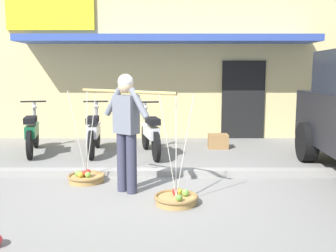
{
  "coord_description": "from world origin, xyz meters",
  "views": [
    {
      "loc": [
        0.24,
        -5.58,
        1.73
      ],
      "look_at": [
        0.23,
        0.6,
        0.85
      ],
      "focal_mm": 41.07,
      "sensor_mm": 36.0,
      "label": 1
    }
  ],
  "objects_px": {
    "fruit_vendor": "(127,125)",
    "motorcycle_nearest_shop": "(33,132)",
    "fruit_basket_right_side": "(177,198)",
    "wooden_crate": "(219,141)",
    "fruit_basket_left_side": "(87,177)",
    "motorcycle_third_in_row": "(152,134)",
    "motorcycle_second_in_row": "(95,132)"
  },
  "relations": [
    {
      "from": "fruit_basket_right_side",
      "to": "motorcycle_third_in_row",
      "type": "bearing_deg",
      "value": 99.0
    },
    {
      "from": "fruit_vendor",
      "to": "motorcycle_third_in_row",
      "type": "xyz_separation_m",
      "value": [
        0.23,
        2.47,
        -0.53
      ]
    },
    {
      "from": "motorcycle_nearest_shop",
      "to": "motorcycle_third_in_row",
      "type": "distance_m",
      "value": 2.52
    },
    {
      "from": "motorcycle_third_in_row",
      "to": "fruit_basket_right_side",
      "type": "bearing_deg",
      "value": -81.0
    },
    {
      "from": "fruit_vendor",
      "to": "fruit_basket_left_side",
      "type": "bearing_deg",
      "value": 144.41
    },
    {
      "from": "motorcycle_third_in_row",
      "to": "wooden_crate",
      "type": "relative_size",
      "value": 4.07
    },
    {
      "from": "motorcycle_nearest_shop",
      "to": "wooden_crate",
      "type": "relative_size",
      "value": 4.06
    },
    {
      "from": "fruit_basket_right_side",
      "to": "wooden_crate",
      "type": "xyz_separation_m",
      "value": [
        1.03,
        3.7,
        0.08
      ]
    },
    {
      "from": "fruit_basket_left_side",
      "to": "motorcycle_nearest_shop",
      "type": "bearing_deg",
      "value": 126.47
    },
    {
      "from": "motorcycle_nearest_shop",
      "to": "motorcycle_second_in_row",
      "type": "relative_size",
      "value": 0.98
    },
    {
      "from": "fruit_basket_left_side",
      "to": "wooden_crate",
      "type": "xyz_separation_m",
      "value": [
        2.43,
        2.69,
        0.08
      ]
    },
    {
      "from": "fruit_basket_right_side",
      "to": "wooden_crate",
      "type": "bearing_deg",
      "value": 74.51
    },
    {
      "from": "motorcycle_third_in_row",
      "to": "wooden_crate",
      "type": "distance_m",
      "value": 1.69
    },
    {
      "from": "motorcycle_nearest_shop",
      "to": "fruit_basket_left_side",
      "type": "bearing_deg",
      "value": -53.53
    },
    {
      "from": "fruit_vendor",
      "to": "motorcycle_nearest_shop",
      "type": "relative_size",
      "value": 0.95
    },
    {
      "from": "motorcycle_second_in_row",
      "to": "wooden_crate",
      "type": "height_order",
      "value": "motorcycle_second_in_row"
    },
    {
      "from": "motorcycle_second_in_row",
      "to": "motorcycle_third_in_row",
      "type": "bearing_deg",
      "value": -7.9
    },
    {
      "from": "fruit_vendor",
      "to": "motorcycle_nearest_shop",
      "type": "bearing_deg",
      "value": 130.85
    },
    {
      "from": "fruit_basket_right_side",
      "to": "wooden_crate",
      "type": "distance_m",
      "value": 3.84
    },
    {
      "from": "fruit_vendor",
      "to": "wooden_crate",
      "type": "xyz_separation_m",
      "value": [
        1.73,
        3.2,
        -0.82
      ]
    },
    {
      "from": "fruit_basket_left_side",
      "to": "fruit_basket_right_side",
      "type": "xyz_separation_m",
      "value": [
        1.41,
        -1.01,
        -0.0
      ]
    },
    {
      "from": "motorcycle_second_in_row",
      "to": "motorcycle_third_in_row",
      "type": "distance_m",
      "value": 1.21
    },
    {
      "from": "fruit_basket_left_side",
      "to": "wooden_crate",
      "type": "relative_size",
      "value": 3.3
    },
    {
      "from": "fruit_basket_left_side",
      "to": "fruit_basket_right_side",
      "type": "distance_m",
      "value": 1.73
    },
    {
      "from": "motorcycle_nearest_shop",
      "to": "motorcycle_third_in_row",
      "type": "relative_size",
      "value": 1.0
    },
    {
      "from": "fruit_basket_left_side",
      "to": "motorcycle_second_in_row",
      "type": "relative_size",
      "value": 0.8
    },
    {
      "from": "fruit_vendor",
      "to": "motorcycle_nearest_shop",
      "type": "xyz_separation_m",
      "value": [
        -2.28,
        2.64,
        -0.53
      ]
    },
    {
      "from": "fruit_vendor",
      "to": "fruit_basket_left_side",
      "type": "height_order",
      "value": "fruit_vendor"
    },
    {
      "from": "fruit_vendor",
      "to": "fruit_basket_left_side",
      "type": "relative_size",
      "value": 1.17
    },
    {
      "from": "fruit_basket_right_side",
      "to": "motorcycle_second_in_row",
      "type": "bearing_deg",
      "value": 118.06
    },
    {
      "from": "motorcycle_nearest_shop",
      "to": "fruit_vendor",
      "type": "bearing_deg",
      "value": -49.15
    },
    {
      "from": "fruit_vendor",
      "to": "wooden_crate",
      "type": "bearing_deg",
      "value": 61.61
    }
  ]
}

